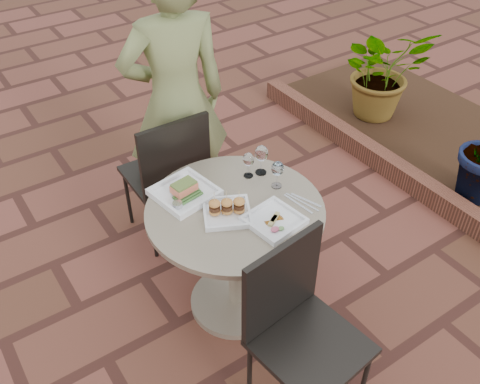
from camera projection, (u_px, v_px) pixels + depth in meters
ground at (238, 291)px, 3.18m from camera, size 60.00×60.00×0.00m
cafe_table at (235, 243)px, 2.81m from camera, size 0.90×0.90×0.73m
chair_far at (169, 169)px, 3.21m from camera, size 0.45×0.45×0.93m
chair_near at (297, 319)px, 2.35m from camera, size 0.49×0.49×0.93m
diner at (176, 102)px, 3.17m from camera, size 0.71×0.54×1.77m
plate_salmon at (185, 192)px, 2.72m from camera, size 0.33×0.33×0.08m
plate_sliders at (227, 210)px, 2.60m from camera, size 0.31×0.31×0.15m
plate_tuna at (274, 220)px, 2.56m from camera, size 0.27×0.27×0.03m
wine_glass_right at (278, 169)px, 2.72m from camera, size 0.07×0.07×0.15m
wine_glass_mid at (249, 160)px, 2.80m from camera, size 0.06×0.06×0.15m
wine_glass_far at (261, 154)px, 2.81m from camera, size 0.07×0.07×0.17m
steel_ramekin at (178, 206)px, 2.64m from camera, size 0.07×0.07×0.04m
cutlery_set at (302, 202)px, 2.69m from camera, size 0.14×0.22×0.00m
planter_curb at (392, 167)px, 4.02m from camera, size 0.12×3.00×0.15m
mulch_bed at (451, 143)px, 4.36m from camera, size 1.30×3.00×0.06m
potted_plant_a at (383, 71)px, 4.42m from camera, size 0.88×0.83×0.79m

